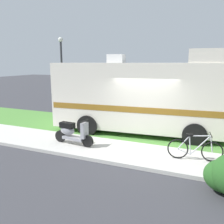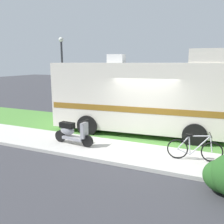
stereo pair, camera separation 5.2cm
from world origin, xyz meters
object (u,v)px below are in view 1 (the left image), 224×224
(bicycle, at_px, (195,149))
(scooter, at_px, (72,132))
(pickup_truck_far, at_px, (174,92))
(motorhome_rv, at_px, (143,95))
(street_lamp_post, at_px, (62,69))

(bicycle, bearing_deg, scooter, -177.19)
(scooter, relative_size, pickup_truck_far, 0.33)
(scooter, xyz_separation_m, pickup_truck_far, (2.10, 10.52, 0.37))
(motorhome_rv, bearing_deg, scooter, -124.30)
(bicycle, height_order, pickup_truck_far, pickup_truck_far)
(motorhome_rv, bearing_deg, bicycle, -47.07)
(motorhome_rv, relative_size, bicycle, 4.62)
(motorhome_rv, relative_size, street_lamp_post, 1.67)
(motorhome_rv, bearing_deg, pickup_truck_far, 88.48)
(scooter, relative_size, bicycle, 1.02)
(bicycle, xyz_separation_m, pickup_truck_far, (-2.18, 10.31, 0.47))
(motorhome_rv, bearing_deg, street_lamp_post, 159.22)
(scooter, distance_m, pickup_truck_far, 10.73)
(scooter, bearing_deg, pickup_truck_far, 78.70)
(pickup_truck_far, height_order, street_lamp_post, street_lamp_post)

